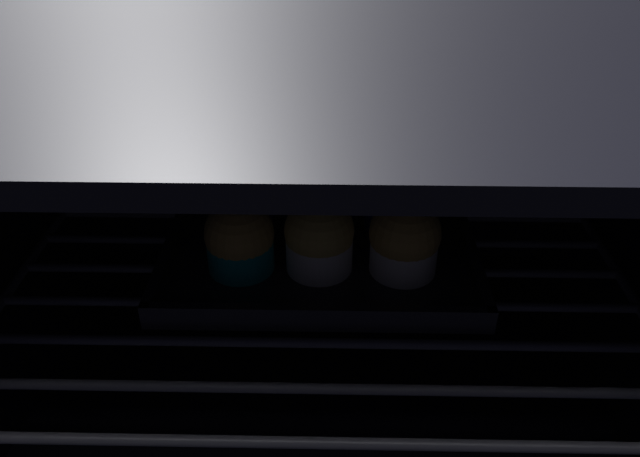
{
  "coord_description": "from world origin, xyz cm",
  "views": [
    {
      "loc": [
        0.99,
        -24.48,
        48.15
      ],
      "look_at": [
        0.0,
        23.82,
        17.0
      ],
      "focal_mm": 35.67,
      "sensor_mm": 36.0,
      "label": 1
    }
  ],
  "objects_px": {
    "muffin_row0_col0": "(240,239)",
    "muffin_row1_col2": "(395,198)",
    "muffin_row0_col2": "(404,239)",
    "muffin_row1_col1": "(324,197)",
    "muffin_row1_col0": "(243,196)",
    "muffin_row0_col1": "(319,237)",
    "baking_tray": "(320,249)"
  },
  "relations": [
    {
      "from": "muffin_row1_col0",
      "to": "muffin_row0_col0",
      "type": "bearing_deg",
      "value": -85.24
    },
    {
      "from": "muffin_row0_col2",
      "to": "baking_tray",
      "type": "bearing_deg",
      "value": 153.38
    },
    {
      "from": "baking_tray",
      "to": "muffin_row1_col2",
      "type": "relative_size",
      "value": 4.22
    },
    {
      "from": "muffin_row0_col2",
      "to": "muffin_row1_col1",
      "type": "distance_m",
      "value": 0.1
    },
    {
      "from": "baking_tray",
      "to": "muffin_row0_col2",
      "type": "distance_m",
      "value": 0.09
    },
    {
      "from": "muffin_row0_col1",
      "to": "muffin_row1_col1",
      "type": "bearing_deg",
      "value": 87.29
    },
    {
      "from": "muffin_row1_col2",
      "to": "muffin_row0_col2",
      "type": "bearing_deg",
      "value": -88.56
    },
    {
      "from": "muffin_row0_col0",
      "to": "muffin_row1_col1",
      "type": "bearing_deg",
      "value": 43.83
    },
    {
      "from": "muffin_row0_col1",
      "to": "muffin_row0_col2",
      "type": "bearing_deg",
      "value": -1.63
    },
    {
      "from": "muffin_row1_col0",
      "to": "muffin_row1_col1",
      "type": "height_order",
      "value": "muffin_row1_col1"
    },
    {
      "from": "muffin_row0_col1",
      "to": "muffin_row0_col0",
      "type": "bearing_deg",
      "value": -178.83
    },
    {
      "from": "muffin_row1_col1",
      "to": "muffin_row1_col2",
      "type": "relative_size",
      "value": 1.1
    },
    {
      "from": "muffin_row0_col1",
      "to": "muffin_row0_col2",
      "type": "xyz_separation_m",
      "value": [
        0.07,
        -0.0,
        -0.0
      ]
    },
    {
      "from": "baking_tray",
      "to": "muffin_row0_col1",
      "type": "relative_size",
      "value": 3.78
    },
    {
      "from": "muffin_row0_col2",
      "to": "muffin_row1_col0",
      "type": "distance_m",
      "value": 0.16
    },
    {
      "from": "muffin_row0_col2",
      "to": "muffin_row0_col1",
      "type": "bearing_deg",
      "value": 178.37
    },
    {
      "from": "muffin_row0_col0",
      "to": "muffin_row1_col1",
      "type": "distance_m",
      "value": 0.1
    },
    {
      "from": "muffin_row0_col1",
      "to": "muffin_row1_col2",
      "type": "xyz_separation_m",
      "value": [
        0.07,
        0.07,
        -0.0
      ]
    },
    {
      "from": "muffin_row1_col0",
      "to": "muffin_row1_col2",
      "type": "height_order",
      "value": "same"
    },
    {
      "from": "muffin_row0_col0",
      "to": "baking_tray",
      "type": "bearing_deg",
      "value": 27.61
    },
    {
      "from": "muffin_row0_col0",
      "to": "muffin_row1_col2",
      "type": "relative_size",
      "value": 0.98
    },
    {
      "from": "muffin_row0_col0",
      "to": "muffin_row1_col1",
      "type": "relative_size",
      "value": 0.89
    },
    {
      "from": "muffin_row0_col2",
      "to": "muffin_row0_col0",
      "type": "bearing_deg",
      "value": 179.72
    },
    {
      "from": "muffin_row1_col0",
      "to": "muffin_row0_col2",
      "type": "bearing_deg",
      "value": -26.35
    },
    {
      "from": "muffin_row1_col1",
      "to": "muffin_row1_col2",
      "type": "height_order",
      "value": "muffin_row1_col1"
    },
    {
      "from": "baking_tray",
      "to": "muffin_row1_col2",
      "type": "bearing_deg",
      "value": 27.61
    },
    {
      "from": "baking_tray",
      "to": "muffin_row0_col2",
      "type": "height_order",
      "value": "muffin_row0_col2"
    },
    {
      "from": "muffin_row0_col0",
      "to": "muffin_row1_col2",
      "type": "height_order",
      "value": "muffin_row1_col2"
    },
    {
      "from": "muffin_row0_col0",
      "to": "muffin_row1_col1",
      "type": "height_order",
      "value": "muffin_row1_col1"
    },
    {
      "from": "muffin_row0_col0",
      "to": "muffin_row1_col2",
      "type": "bearing_deg",
      "value": 27.61
    },
    {
      "from": "muffin_row0_col2",
      "to": "muffin_row1_col1",
      "type": "height_order",
      "value": "muffin_row1_col1"
    },
    {
      "from": "muffin_row0_col0",
      "to": "muffin_row0_col1",
      "type": "relative_size",
      "value": 0.88
    }
  ]
}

